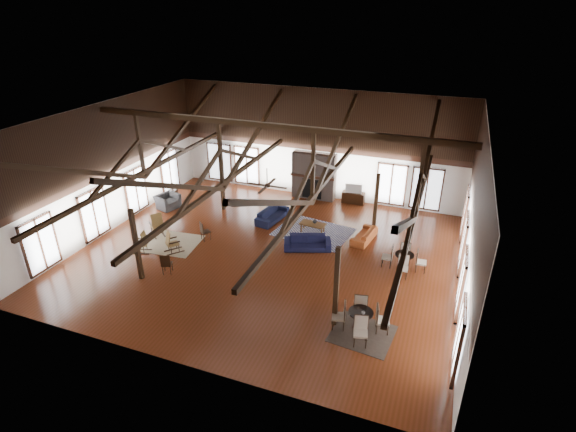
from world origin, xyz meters
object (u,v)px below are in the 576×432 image
at_px(sofa_navy_front, 307,243).
at_px(coffee_table, 313,224).
at_px(cafe_table_far, 404,259).
at_px(sofa_orange, 364,235).
at_px(cafe_table_near, 361,317).
at_px(tv_console, 353,198).
at_px(armchair, 168,201).
at_px(sofa_navy_left, 272,215).

bearing_deg(sofa_navy_front, coffee_table, 79.62).
xyz_separation_m(sofa_navy_front, cafe_table_far, (4.25, -0.16, 0.17)).
height_order(sofa_navy_front, sofa_orange, sofa_navy_front).
relative_size(sofa_orange, coffee_table, 1.44).
relative_size(sofa_orange, cafe_table_near, 0.92).
relative_size(sofa_navy_front, tv_console, 1.72).
distance_m(sofa_orange, armchair, 10.59).
height_order(sofa_navy_left, armchair, armchair).
distance_m(sofa_navy_front, sofa_navy_left, 3.33).
bearing_deg(sofa_orange, coffee_table, -78.38).
bearing_deg(armchair, sofa_orange, -72.12).
xyz_separation_m(cafe_table_near, cafe_table_far, (0.86, 4.40, -0.03)).
bearing_deg(sofa_navy_front, sofa_navy_left, 120.85).
bearing_deg(sofa_navy_front, armchair, 149.71).
height_order(sofa_navy_left, tv_console, same).
bearing_deg(armchair, tv_console, -48.62).
xyz_separation_m(sofa_navy_front, armchair, (-8.38, 1.53, 0.06)).
relative_size(sofa_navy_front, armchair, 1.85).
distance_m(sofa_navy_front, tv_console, 5.72).
height_order(sofa_navy_front, armchair, armchair).
distance_m(sofa_orange, coffee_table, 2.48).
bearing_deg(tv_console, sofa_navy_left, -133.20).
distance_m(sofa_navy_left, cafe_table_near, 8.95).
distance_m(sofa_navy_left, armchair, 5.83).
xyz_separation_m(sofa_navy_front, sofa_orange, (2.21, 1.68, -0.04)).
relative_size(sofa_navy_front, coffee_table, 1.64).
distance_m(armchair, tv_console, 10.04).
height_order(cafe_table_far, tv_console, cafe_table_far).
height_order(sofa_navy_left, coffee_table, sofa_navy_left).
distance_m(coffee_table, cafe_table_near, 7.16).
distance_m(sofa_navy_left, coffee_table, 2.37).
height_order(sofa_orange, cafe_table_far, cafe_table_far).
xyz_separation_m(coffee_table, tv_console, (1.03, 4.07, -0.10)).
height_order(sofa_navy_front, coffee_table, sofa_navy_front).
bearing_deg(tv_console, sofa_orange, -70.06).
distance_m(sofa_navy_front, sofa_orange, 2.78).
relative_size(cafe_table_far, tv_console, 1.51).
bearing_deg(coffee_table, cafe_table_near, -52.98).
bearing_deg(sofa_orange, armchair, -79.62).
xyz_separation_m(sofa_orange, tv_console, (-1.44, 3.98, 0.04)).
bearing_deg(tv_console, cafe_table_near, -75.64).
bearing_deg(coffee_table, sofa_orange, 8.40).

